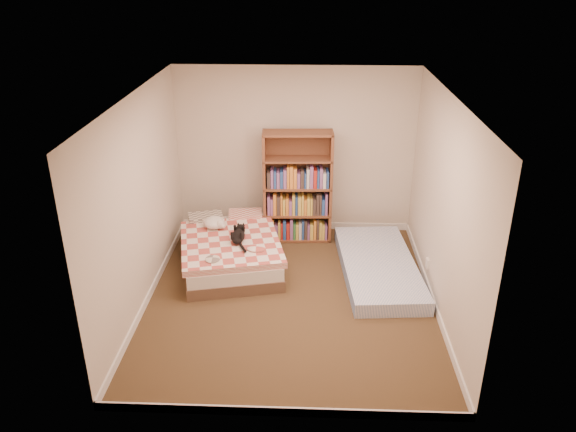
{
  "coord_description": "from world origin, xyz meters",
  "views": [
    {
      "loc": [
        0.21,
        -5.91,
        3.82
      ],
      "look_at": [
        -0.04,
        0.3,
        0.98
      ],
      "focal_mm": 35.0,
      "sensor_mm": 36.0,
      "label": 1
    }
  ],
  "objects_px": {
    "floor_mattress": "(378,267)",
    "black_cat": "(239,235)",
    "bed": "(230,249)",
    "bookshelf": "(297,201)",
    "white_dog": "(215,223)"
  },
  "relations": [
    {
      "from": "floor_mattress",
      "to": "black_cat",
      "type": "height_order",
      "value": "black_cat"
    },
    {
      "from": "white_dog",
      "to": "bookshelf",
      "type": "bearing_deg",
      "value": 20.06
    },
    {
      "from": "floor_mattress",
      "to": "white_dog",
      "type": "bearing_deg",
      "value": 164.65
    },
    {
      "from": "floor_mattress",
      "to": "black_cat",
      "type": "distance_m",
      "value": 1.91
    },
    {
      "from": "bed",
      "to": "bookshelf",
      "type": "relative_size",
      "value": 1.2
    },
    {
      "from": "floor_mattress",
      "to": "white_dog",
      "type": "height_order",
      "value": "white_dog"
    },
    {
      "from": "floor_mattress",
      "to": "black_cat",
      "type": "bearing_deg",
      "value": 172.86
    },
    {
      "from": "bookshelf",
      "to": "black_cat",
      "type": "bearing_deg",
      "value": -131.86
    },
    {
      "from": "bookshelf",
      "to": "floor_mattress",
      "type": "xyz_separation_m",
      "value": [
        1.11,
        -1.02,
        -0.5
      ]
    },
    {
      "from": "black_cat",
      "to": "white_dog",
      "type": "bearing_deg",
      "value": 139.48
    },
    {
      "from": "bookshelf",
      "to": "white_dog",
      "type": "height_order",
      "value": "bookshelf"
    },
    {
      "from": "bed",
      "to": "bookshelf",
      "type": "height_order",
      "value": "bookshelf"
    },
    {
      "from": "bed",
      "to": "white_dog",
      "type": "bearing_deg",
      "value": 123.32
    },
    {
      "from": "bookshelf",
      "to": "black_cat",
      "type": "distance_m",
      "value": 1.2
    },
    {
      "from": "white_dog",
      "to": "black_cat",
      "type": "bearing_deg",
      "value": -49.82
    }
  ]
}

